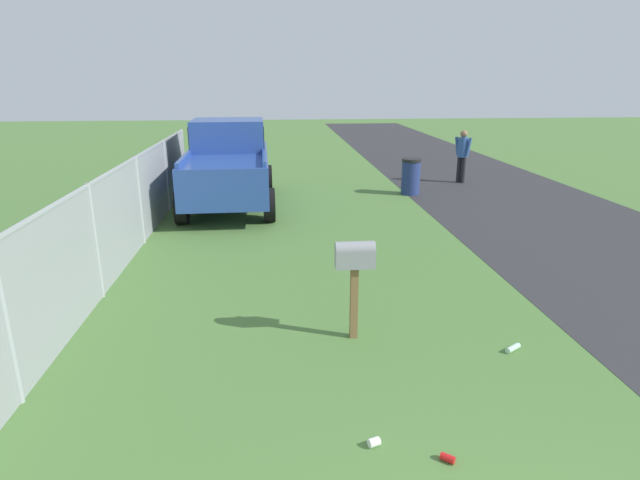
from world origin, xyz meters
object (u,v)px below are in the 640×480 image
(pickup_truck, at_px, (229,161))
(trash_bin, at_px, (411,176))
(pedestrian, at_px, (462,153))
(mailbox, at_px, (355,262))

(pickup_truck, height_order, trash_bin, pickup_truck)
(trash_bin, bearing_deg, pedestrian, -52.51)
(mailbox, bearing_deg, trash_bin, -19.44)
(pedestrian, bearing_deg, mailbox, 25.11)
(trash_bin, distance_m, pedestrian, 2.51)
(pedestrian, bearing_deg, pickup_truck, -19.83)
(mailbox, bearing_deg, pedestrian, -26.74)
(mailbox, bearing_deg, pickup_truck, 15.42)
(trash_bin, height_order, pedestrian, pedestrian)
(pickup_truck, bearing_deg, trash_bin, -81.96)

